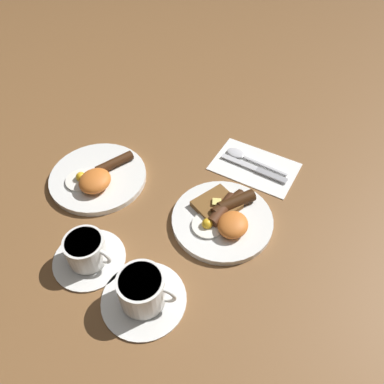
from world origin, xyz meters
name	(u,v)px	position (x,y,z in m)	size (l,w,h in m)	color
ground_plane	(222,222)	(0.00, 0.00, 0.00)	(3.00, 3.00, 0.00)	brown
breakfast_plate_near	(224,217)	(0.00, 0.00, 0.02)	(0.23, 0.23, 0.05)	white
breakfast_plate_far	(98,177)	(-0.01, 0.33, 0.01)	(0.24, 0.24, 0.05)	white
teacup_near	(143,292)	(-0.24, 0.06, 0.03)	(0.17, 0.17, 0.08)	white
teacup_far	(87,252)	(-0.21, 0.21, 0.03)	(0.15, 0.15, 0.07)	white
napkin	(255,166)	(0.20, -0.01, 0.00)	(0.14, 0.21, 0.01)	white
knife	(257,170)	(0.19, -0.02, 0.01)	(0.04, 0.18, 0.01)	silver
spoon	(241,155)	(0.22, 0.04, 0.01)	(0.04, 0.17, 0.01)	silver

